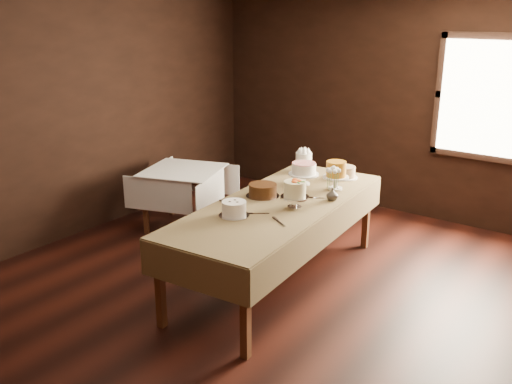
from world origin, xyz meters
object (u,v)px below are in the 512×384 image
object	(u,v)px
side_table	(183,176)
cake_chocolate	(263,191)
cake_server_e	(231,205)
cake_swirl	(234,209)
cake_server_c	(292,193)
cake_lattice	(304,175)
cake_server_b	(281,224)
cake_server_a	(261,213)
display_table	(279,209)
cake_caramel	(336,177)
flower_vase	(332,194)
cake_server_d	(321,198)
cake_meringue	(304,163)
cake_speckled	(345,172)
cake_flowers	(295,196)

from	to	relation	value
side_table	cake_chocolate	distance (m)	1.63
side_table	cake_server_e	distance (m)	1.68
cake_swirl	cake_server_c	bearing A→B (deg)	85.68
cake_lattice	cake_server_b	world-z (taller)	cake_lattice
cake_server_a	cake_server_b	bearing A→B (deg)	-57.91
cake_server_c	cake_swirl	bearing A→B (deg)	154.50
display_table	side_table	distance (m)	1.84
cake_caramel	cake_server_e	bearing A→B (deg)	-118.91
cake_server_a	cake_server_e	distance (m)	0.37
cake_swirl	cake_caramel	bearing A→B (deg)	74.10
cake_swirl	display_table	bearing A→B (deg)	78.29
cake_swirl	flower_vase	bearing A→B (deg)	61.35
cake_caramel	cake_server_c	size ratio (longest dim) A/B	1.27
cake_server_b	cake_server_e	distance (m)	0.66
cake_server_c	cake_server_d	distance (m)	0.32
cake_server_d	cake_caramel	bearing A→B (deg)	65.16
cake_swirl	flower_vase	size ratio (longest dim) A/B	2.28
display_table	cake_server_e	distance (m)	0.47
cake_lattice	flower_vase	world-z (taller)	cake_lattice
cake_server_a	cake_server_e	bearing A→B (deg)	138.53
cake_server_e	flower_vase	distance (m)	0.98
display_table	cake_server_d	world-z (taller)	cake_server_d
cake_server_b	cake_meringue	bearing A→B (deg)	145.77
display_table	cake_server_a	world-z (taller)	cake_server_a
cake_server_d	cake_server_e	distance (m)	0.90
side_table	cake_speckled	bearing A→B (deg)	16.80
cake_meringue	cake_chocolate	distance (m)	0.99
display_table	flower_vase	world-z (taller)	flower_vase
cake_flowers	flower_vase	size ratio (longest dim) A/B	2.40
cake_server_b	cake_flowers	bearing A→B (deg)	137.79
cake_server_b	cake_server_c	world-z (taller)	same
cake_flowers	flower_vase	bearing A→B (deg)	66.52
cake_server_b	display_table	bearing A→B (deg)	157.08
display_table	cake_meringue	world-z (taller)	cake_meringue
display_table	cake_server_e	world-z (taller)	cake_server_e
display_table	cake_server_a	distance (m)	0.36
cake_swirl	cake_flowers	bearing A→B (deg)	57.53
cake_meringue	cake_chocolate	bearing A→B (deg)	-81.85
flower_vase	cake_server_b	bearing A→B (deg)	-93.49
cake_meringue	cake_swirl	xyz separation A→B (m)	(0.25, -1.57, -0.04)
cake_meringue	cake_chocolate	xyz separation A→B (m)	(0.14, -0.98, -0.04)
cake_server_c	flower_vase	world-z (taller)	flower_vase
cake_meringue	flower_vase	world-z (taller)	cake_meringue
cake_caramel	cake_chocolate	size ratio (longest dim) A/B	0.92
cake_server_a	cake_chocolate	bearing A→B (deg)	85.33
side_table	cake_server_a	distance (m)	2.02
side_table	cake_server_a	xyz separation A→B (m)	(1.80, -0.88, 0.18)
cake_chocolate	cake_server_b	distance (m)	0.74
cake_caramel	cake_server_d	size ratio (longest dim) A/B	1.27
cake_server_e	cake_caramel	bearing A→B (deg)	73.88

